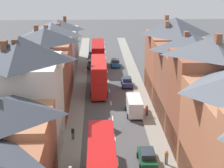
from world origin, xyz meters
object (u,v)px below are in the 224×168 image
double_decker_bus_mid_street (99,76)px  pedestrian_far_left (147,110)px  car_parked_left_a (115,63)px  pedestrian_mid_right (73,133)px  car_near_silver (92,55)px  car_parked_left_b (127,82)px  delivery_van (134,105)px  car_mid_black (92,64)px  car_parked_right_a (147,157)px  pedestrian_mid_left (166,157)px  double_decker_bus_far_approaching (98,55)px  double_decker_bus_lead (101,168)px

double_decker_bus_mid_street → pedestrian_far_left: double_decker_bus_mid_street is taller
car_parked_left_a → pedestrian_far_left: (2.97, -27.61, 0.23)m
pedestrian_far_left → pedestrian_mid_right: bearing=-144.4°
car_near_silver → car_parked_left_a: bearing=-56.5°
double_decker_bus_mid_street → car_parked_left_b: (4.91, 2.75, -1.98)m
car_near_silver → pedestrian_mid_right: bearing=-92.7°
delivery_van → car_parked_left_a: bearing=92.8°
double_decker_bus_mid_street → car_mid_black: (-1.29, 15.71, -2.01)m
car_parked_right_a → pedestrian_far_left: 13.05m
double_decker_bus_mid_street → pedestrian_mid_right: size_ratio=6.71×
car_parked_left_a → delivery_van: delivery_van is taller
pedestrian_mid_left → pedestrian_mid_right: size_ratio=1.00×
double_decker_bus_far_approaching → car_near_silver: 9.30m
double_decker_bus_lead → pedestrian_mid_right: double_decker_bus_lead is taller
double_decker_bus_mid_street → pedestrian_far_left: (6.58, -11.11, -1.78)m
car_parked_left_b → delivery_van: size_ratio=0.75×
double_decker_bus_lead → car_parked_left_b: 32.82m
double_decker_bus_mid_street → delivery_van: double_decker_bus_mid_street is taller
pedestrian_mid_right → delivery_van: bearing=44.5°
pedestrian_mid_left → pedestrian_mid_right: (-10.13, 6.36, 0.00)m
delivery_van → pedestrian_mid_right: (-8.17, -8.03, -0.30)m
double_decker_bus_far_approaching → pedestrian_mid_right: (-3.27, -33.05, -1.78)m
car_mid_black → double_decker_bus_mid_street: bearing=-85.3°
car_mid_black → car_parked_left_b: bearing=-64.4°
car_parked_right_a → car_parked_left_b: car_parked_left_b is taller
pedestrian_mid_left → pedestrian_mid_right: bearing=147.9°
car_mid_black → pedestrian_far_left: size_ratio=2.37×
car_near_silver → pedestrian_far_left: bearing=-77.3°
car_parked_left_a → car_parked_right_a: (1.30, -40.55, -0.01)m
car_mid_black → car_near_silver: bearing=90.0°
delivery_van → car_near_silver: bearing=100.3°
car_parked_left_b → delivery_van: bearing=-90.0°
delivery_van → pedestrian_far_left: 1.96m
car_near_silver → delivery_van: (6.20, -34.03, 0.48)m
car_near_silver → pedestrian_far_left: pedestrian_far_left is taller
car_parked_right_a → delivery_van: 13.93m
pedestrian_mid_right → double_decker_bus_lead: bearing=-74.1°
double_decker_bus_mid_street → car_parked_left_a: (3.61, 16.50, -2.01)m
car_parked_left_a → car_mid_black: bearing=-170.9°
pedestrian_mid_left → double_decker_bus_lead: bearing=-143.2°
double_decker_bus_lead → car_parked_left_b: double_decker_bus_lead is taller
pedestrian_mid_right → car_near_silver: bearing=87.3°
car_near_silver → car_parked_left_b: car_near_silver is taller
car_parked_right_a → pedestrian_mid_right: bearing=144.2°
car_near_silver → pedestrian_mid_left: size_ratio=2.40×
double_decker_bus_mid_street → double_decker_bus_lead: bearing=-90.0°
double_decker_bus_mid_street → delivery_van: bearing=-64.2°
car_parked_right_a → pedestrian_far_left: (1.67, 12.94, 0.23)m
double_decker_bus_lead → car_mid_black: (-1.29, 45.36, -2.01)m
car_near_silver → double_decker_bus_lead: bearing=-88.6°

